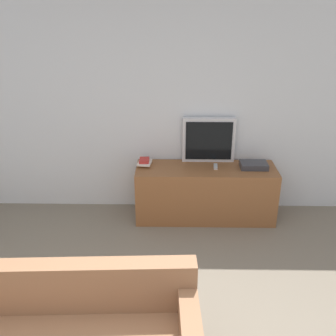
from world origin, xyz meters
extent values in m
cube|color=silver|center=(0.00, 3.03, 1.30)|extent=(9.00, 0.06, 2.60)
cube|color=brown|center=(0.69, 2.71, 0.33)|extent=(1.69, 0.54, 0.67)
cube|color=silver|center=(0.72, 2.94, 0.95)|extent=(0.65, 0.08, 0.56)
cube|color=black|center=(0.72, 2.89, 0.95)|extent=(0.57, 0.01, 0.48)
cube|color=#8C6042|center=(-0.60, 0.64, 0.61)|extent=(2.14, 0.26, 0.40)
cube|color=#995623|center=(-0.07, 2.79, 0.68)|extent=(0.17, 0.15, 0.03)
cube|color=silver|center=(-0.06, 2.78, 0.71)|extent=(0.18, 0.23, 0.02)
cube|color=#B72D28|center=(-0.07, 2.78, 0.73)|extent=(0.12, 0.17, 0.03)
cube|color=#B7B7B7|center=(0.80, 2.73, 0.68)|extent=(0.06, 0.15, 0.02)
cube|color=#333338|center=(1.26, 2.73, 0.70)|extent=(0.32, 0.22, 0.07)
camera|label=1|loc=(0.30, -1.65, 2.55)|focal=42.00mm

